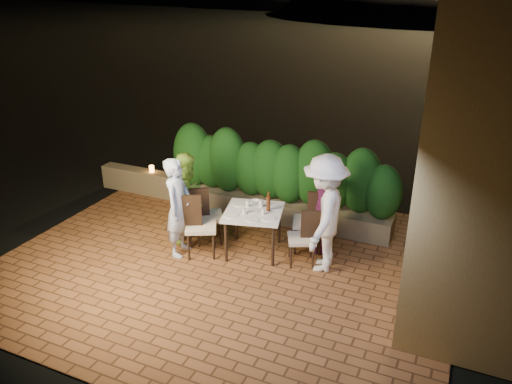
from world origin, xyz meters
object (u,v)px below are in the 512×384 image
Objects in this scene: chair_left_front at (201,225)px; dining_table at (254,232)px; bowl at (255,201)px; beer_bottle at (268,201)px; diner_green at (189,197)px; chair_right_back at (308,221)px; chair_right_front at (302,237)px; diner_blue at (178,207)px; diner_purple at (326,204)px; parapet_lamp at (152,169)px; chair_left_back at (209,215)px; diner_white at (324,214)px.

dining_table is at bearing 1.55° from chair_left_front.
bowl is (-0.11, 0.32, 0.39)m from dining_table.
bowl is at bearing 109.69° from dining_table.
dining_table is at bearing -151.60° from beer_bottle.
diner_green is at bearing -163.17° from bowl.
chair_right_back is (1.54, 0.87, -0.00)m from chair_left_front.
beer_bottle is 0.77m from chair_right_back.
diner_blue is (-1.94, -0.51, 0.37)m from chair_right_front.
diner_purple is (0.19, 0.58, 0.37)m from chair_right_front.
beer_bottle is at bearing -21.13° from parapet_lamp.
bowl is 0.10× the size of diner_green.
beer_bottle is 1.44m from diner_green.
diner_green reaches higher than beer_bottle.
parapet_lamp is (-2.94, 1.33, 0.20)m from dining_table.
beer_bottle reaches higher than chair_left_back.
chair_left_front is at bearing -131.31° from bowl.
chair_left_back is 0.68m from diner_blue.
dining_table is 5.95× the size of bowl.
bowl is at bearing -43.32° from chair_right_front.
chair_left_front reaches higher than dining_table.
chair_right_back is at bearing 30.46° from dining_table.
chair_left_front is at bearing -151.56° from dining_table.
chair_left_back is 7.16× the size of parapet_lamp.
chair_left_front is 0.67× the size of diner_green.
beer_bottle is (0.21, 0.12, 0.54)m from dining_table.
chair_left_back is 0.53× the size of diner_white.
chair_right_front is 0.55× the size of diner_purple.
diner_purple reaches higher than chair_left_back.
dining_table is 0.87× the size of chair_left_front.
chair_left_front reaches higher than parapet_lamp.
chair_left_back is 2.09m from diner_white.
diner_green is at bearing -179.41° from dining_table.
diner_green is at bearing 112.26° from chair_left_front.
diner_purple is at bearing -10.82° from parapet_lamp.
dining_table reaches higher than parapet_lamp.
chair_left_front is 1.06× the size of chair_left_back.
diner_white reaches higher than bowl.
chair_right_front is (0.63, -0.13, -0.46)m from beer_bottle.
beer_bottle is at bearing -28.55° from chair_left_back.
diner_blue is 11.90× the size of parapet_lamp.
parapet_lamp is at bearing 114.63° from chair_left_back.
chair_right_back is at bearing 31.21° from beer_bottle.
beer_bottle is at bearing 13.81° from chair_right_back.
bowl is 0.09× the size of diner_blue.
beer_bottle is at bearing -101.55° from diner_white.
beer_bottle is at bearing -90.94° from diner_green.
chair_right_front is (0.84, -0.01, 0.08)m from dining_table.
diner_white is at bearing 113.51° from chair_right_back.
diner_blue is (-0.98, -0.84, 0.06)m from bowl.
bowl is at bearing -11.75° from chair_left_back.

